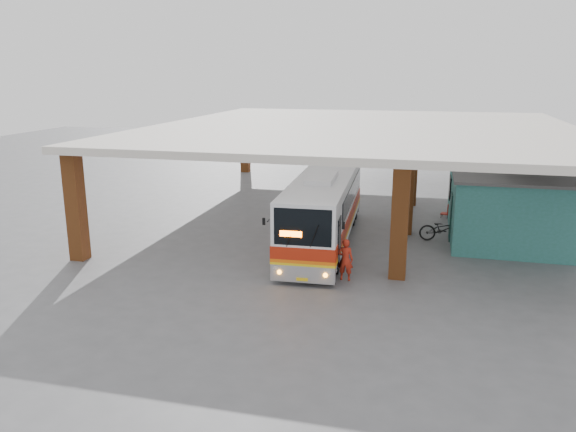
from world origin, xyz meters
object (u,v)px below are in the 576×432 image
(pedestrian, at_px, (345,260))
(coach_bus, at_px, (324,208))
(motorcycle, at_px, (444,229))
(red_chair, at_px, (447,211))

(pedestrian, bearing_deg, coach_bus, -68.46)
(coach_bus, distance_m, pedestrian, 4.63)
(coach_bus, height_order, pedestrian, coach_bus)
(coach_bus, height_order, motorcycle, coach_bus)
(coach_bus, bearing_deg, red_chair, 45.01)
(motorcycle, xyz_separation_m, red_chair, (0.23, 4.29, -0.22))
(coach_bus, xyz_separation_m, pedestrian, (1.60, -4.27, -0.81))
(motorcycle, bearing_deg, red_chair, -9.07)
(motorcycle, height_order, red_chair, motorcycle)
(coach_bus, xyz_separation_m, motorcycle, (5.11, 1.60, -1.02))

